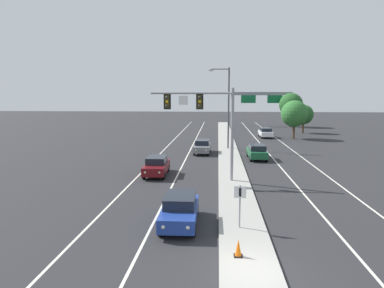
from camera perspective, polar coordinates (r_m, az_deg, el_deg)
ground_plane at (r=14.39m, az=9.56°, el=-20.30°), size 260.00×260.00×0.00m
median_island at (r=31.37m, az=6.57°, el=-4.38°), size 2.40×110.00×0.15m
lane_stripe_oncoming_center at (r=38.37m, az=-0.88°, el=-2.15°), size 0.14×100.00×0.01m
lane_stripe_receding_center at (r=38.69m, az=13.14°, el=-2.28°), size 0.14×100.00×0.01m
edge_stripe_left at (r=38.80m, az=-5.74°, el=-2.07°), size 0.14×100.00×0.01m
edge_stripe_right at (r=39.33m, az=17.90°, el=-2.29°), size 0.14×100.00×0.01m
overhead_signal_mast at (r=26.85m, az=2.35°, el=4.83°), size 6.44×0.44×7.20m
median_sign_post at (r=17.76m, az=7.89°, el=-9.11°), size 0.60×0.10×2.20m
street_lamp_median at (r=43.41m, az=5.75°, el=6.69°), size 2.58×0.28×10.00m
car_oncoming_blue at (r=18.60m, az=-2.00°, el=-10.72°), size 1.87×4.49×1.58m
car_oncoming_darkred at (r=29.84m, az=-5.84°, el=-3.55°), size 1.88×4.50×1.58m
car_oncoming_grey at (r=40.70m, az=1.70°, el=-0.40°), size 1.89×4.50×1.58m
car_receding_green at (r=37.65m, az=10.64°, el=-1.22°), size 1.89×4.50×1.58m
car_receding_white at (r=57.11m, az=11.99°, el=1.87°), size 1.88×4.50×1.58m
traffic_cone_median_nose at (r=15.14m, az=7.62°, el=-16.61°), size 0.36×0.36×0.74m
highway_sign_gantry at (r=78.06m, az=11.36°, el=7.44°), size 13.28×0.42×7.50m
tree_far_right_c at (r=77.45m, az=15.97°, el=6.23°), size 5.01×5.01×7.25m
tree_far_right_a at (r=65.31m, az=17.85°, el=4.62°), size 3.52×3.52×5.09m
tree_far_right_b at (r=56.27m, az=16.50°, el=4.79°), size 4.15×4.15×6.00m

